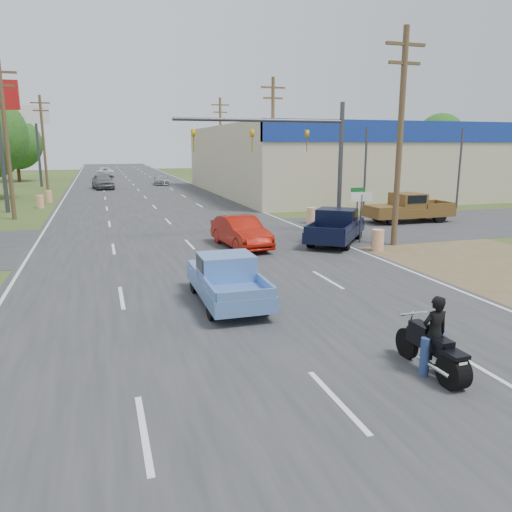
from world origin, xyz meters
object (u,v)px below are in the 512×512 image
object	(u,v)px
motorcycle	(435,353)
rider	(434,338)
distant_car_silver	(161,180)
distant_car_white	(105,172)
blue_pickup	(226,278)
brown_pickup	(407,208)
red_convertible	(241,232)
distant_car_grey	(103,181)
navy_pickup	(337,226)

from	to	relation	value
motorcycle	rider	size ratio (longest dim) A/B	1.38
rider	distant_car_silver	distance (m)	54.61
rider	distant_car_white	size ratio (longest dim) A/B	0.31
blue_pickup	distant_car_white	distance (m)	66.43
blue_pickup	brown_pickup	world-z (taller)	brown_pickup
motorcycle	blue_pickup	world-z (taller)	blue_pickup
motorcycle	distant_car_silver	world-z (taller)	distant_car_silver
rider	brown_pickup	world-z (taller)	brown_pickup
red_convertible	distant_car_white	world-z (taller)	red_convertible
distant_car_silver	distant_car_white	bearing A→B (deg)	114.22
red_convertible	rider	xyz separation A→B (m)	(0.21, -14.22, 0.09)
blue_pickup	brown_pickup	xyz separation A→B (m)	(14.88, 12.59, 0.16)
red_convertible	distant_car_silver	distance (m)	40.39
red_convertible	brown_pickup	distance (m)	12.99
motorcycle	distant_car_silver	size ratio (longest dim) A/B	0.53
rider	distant_car_grey	world-z (taller)	distant_car_grey
red_convertible	navy_pickup	world-z (taller)	navy_pickup
distant_car_grey	distant_car_white	world-z (taller)	distant_car_grey
motorcycle	navy_pickup	distance (m)	14.74
motorcycle	distant_car_silver	xyz separation A→B (m)	(0.92, 54.66, 0.11)
rider	distant_car_white	world-z (taller)	rider
distant_car_grey	red_convertible	bearing A→B (deg)	-88.71
blue_pickup	navy_pickup	xyz separation A→B (m)	(7.58, 7.73, 0.09)
motorcycle	distant_car_silver	bearing A→B (deg)	87.70
motorcycle	rider	world-z (taller)	rider
motorcycle	distant_car_grey	bearing A→B (deg)	95.57
brown_pickup	distant_car_silver	bearing A→B (deg)	17.03
distant_car_white	motorcycle	bearing A→B (deg)	93.66
red_convertible	blue_pickup	distance (m)	8.47
blue_pickup	navy_pickup	world-z (taller)	navy_pickup
red_convertible	brown_pickup	bearing A→B (deg)	13.80
brown_pickup	distant_car_white	bearing A→B (deg)	17.86
brown_pickup	motorcycle	bearing A→B (deg)	147.57
motorcycle	blue_pickup	bearing A→B (deg)	113.77
navy_pickup	distant_car_grey	distance (m)	37.73
brown_pickup	distant_car_silver	size ratio (longest dim) A/B	1.30
motorcycle	rider	xyz separation A→B (m)	(-0.00, 0.06, 0.31)
rider	motorcycle	bearing A→B (deg)	90.00
brown_pickup	distant_car_silver	world-z (taller)	brown_pickup
motorcycle	distant_car_grey	world-z (taller)	distant_car_grey
navy_pickup	distant_car_silver	xyz separation A→B (m)	(-3.72, 40.67, -0.24)
red_convertible	blue_pickup	bearing A→B (deg)	-115.50
rider	navy_pickup	bearing A→B (deg)	-109.78
brown_pickup	distant_car_white	world-z (taller)	brown_pickup
distant_car_silver	distant_car_white	size ratio (longest dim) A/B	0.82
rider	distant_car_white	bearing A→B (deg)	-87.03
distant_car_grey	distant_car_silver	size ratio (longest dim) A/B	1.16
rider	distant_car_grey	bearing A→B (deg)	-84.42
red_convertible	navy_pickup	bearing A→B (deg)	-10.29
distant_car_grey	distant_car_silver	world-z (taller)	distant_car_grey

